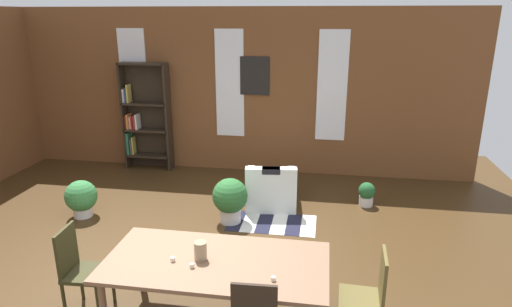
{
  "coord_description": "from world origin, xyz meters",
  "views": [
    {
      "loc": [
        1.83,
        -4.53,
        3.0
      ],
      "look_at": [
        0.9,
        1.29,
        1.13
      ],
      "focal_mm": 30.71,
      "sensor_mm": 36.0,
      "label": 1
    }
  ],
  "objects_px": {
    "potted_plant_corner": "(367,194)",
    "potted_plant_window": "(230,198)",
    "potted_plant_by_shelf": "(81,197)",
    "dining_table": "(216,267)",
    "bookshelf_tall": "(144,117)",
    "armchair_white": "(271,190)",
    "vase_on_table": "(200,251)",
    "dining_chair_head_left": "(79,267)",
    "dining_chair_head_right": "(369,295)"
  },
  "relations": [
    {
      "from": "vase_on_table",
      "to": "potted_plant_corner",
      "type": "bearing_deg",
      "value": 59.96
    },
    {
      "from": "dining_chair_head_right",
      "to": "armchair_white",
      "type": "xyz_separation_m",
      "value": [
        -1.29,
        2.97,
        -0.23
      ]
    },
    {
      "from": "potted_plant_window",
      "to": "potted_plant_corner",
      "type": "bearing_deg",
      "value": 24.35
    },
    {
      "from": "dining_table",
      "to": "potted_plant_by_shelf",
      "type": "xyz_separation_m",
      "value": [
        -2.68,
        2.1,
        -0.35
      ]
    },
    {
      "from": "dining_table",
      "to": "armchair_white",
      "type": "height_order",
      "value": "armchair_white"
    },
    {
      "from": "bookshelf_tall",
      "to": "potted_plant_window",
      "type": "distance_m",
      "value": 3.17
    },
    {
      "from": "dining_chair_head_left",
      "to": "potted_plant_corner",
      "type": "bearing_deg",
      "value": 45.52
    },
    {
      "from": "dining_chair_head_left",
      "to": "potted_plant_by_shelf",
      "type": "relative_size",
      "value": 1.63
    },
    {
      "from": "vase_on_table",
      "to": "potted_plant_by_shelf",
      "type": "height_order",
      "value": "vase_on_table"
    },
    {
      "from": "vase_on_table",
      "to": "armchair_white",
      "type": "relative_size",
      "value": 0.21
    },
    {
      "from": "vase_on_table",
      "to": "bookshelf_tall",
      "type": "distance_m",
      "value": 5.07
    },
    {
      "from": "dining_chair_head_right",
      "to": "dining_chair_head_left",
      "type": "bearing_deg",
      "value": -179.98
    },
    {
      "from": "dining_chair_head_right",
      "to": "potted_plant_window",
      "type": "height_order",
      "value": "dining_chair_head_right"
    },
    {
      "from": "dining_chair_head_right",
      "to": "potted_plant_by_shelf",
      "type": "bearing_deg",
      "value": 153.0
    },
    {
      "from": "dining_chair_head_right",
      "to": "potted_plant_by_shelf",
      "type": "xyz_separation_m",
      "value": [
        -4.13,
        2.1,
        -0.2
      ]
    },
    {
      "from": "bookshelf_tall",
      "to": "potted_plant_corner",
      "type": "xyz_separation_m",
      "value": [
        4.29,
        -1.23,
        -0.85
      ]
    },
    {
      "from": "dining_table",
      "to": "armchair_white",
      "type": "distance_m",
      "value": 3.0
    },
    {
      "from": "potted_plant_window",
      "to": "armchair_white",
      "type": "bearing_deg",
      "value": 52.49
    },
    {
      "from": "vase_on_table",
      "to": "potted_plant_corner",
      "type": "relative_size",
      "value": 0.47
    },
    {
      "from": "vase_on_table",
      "to": "dining_chair_head_right",
      "type": "xyz_separation_m",
      "value": [
        1.61,
        -0.0,
        -0.31
      ]
    },
    {
      "from": "bookshelf_tall",
      "to": "potted_plant_corner",
      "type": "bearing_deg",
      "value": -16.01
    },
    {
      "from": "potted_plant_by_shelf",
      "to": "dining_chair_head_left",
      "type": "bearing_deg",
      "value": -59.88
    },
    {
      "from": "dining_chair_head_right",
      "to": "potted_plant_window",
      "type": "xyz_separation_m",
      "value": [
        -1.82,
        2.28,
        -0.13
      ]
    },
    {
      "from": "bookshelf_tall",
      "to": "potted_plant_corner",
      "type": "distance_m",
      "value": 4.54
    },
    {
      "from": "dining_chair_head_left",
      "to": "dining_chair_head_right",
      "type": "bearing_deg",
      "value": 0.02
    },
    {
      "from": "dining_chair_head_left",
      "to": "dining_chair_head_right",
      "type": "xyz_separation_m",
      "value": [
        2.91,
        0.0,
        0.0
      ]
    },
    {
      "from": "bookshelf_tall",
      "to": "armchair_white",
      "type": "distance_m",
      "value": 3.21
    },
    {
      "from": "dining_table",
      "to": "dining_chair_head_right",
      "type": "bearing_deg",
      "value": -0.12
    },
    {
      "from": "dining_chair_head_left",
      "to": "bookshelf_tall",
      "type": "xyz_separation_m",
      "value": [
        -1.13,
        4.45,
        0.54
      ]
    },
    {
      "from": "potted_plant_by_shelf",
      "to": "potted_plant_window",
      "type": "bearing_deg",
      "value": 4.33
    },
    {
      "from": "potted_plant_by_shelf",
      "to": "armchair_white",
      "type": "bearing_deg",
      "value": 16.95
    },
    {
      "from": "potted_plant_window",
      "to": "bookshelf_tall",
      "type": "bearing_deg",
      "value": 135.6
    },
    {
      "from": "dining_chair_head_right",
      "to": "potted_plant_corner",
      "type": "bearing_deg",
      "value": 85.53
    },
    {
      "from": "bookshelf_tall",
      "to": "armchair_white",
      "type": "xyz_separation_m",
      "value": [
        2.75,
        -1.48,
        -0.78
      ]
    },
    {
      "from": "potted_plant_corner",
      "to": "potted_plant_window",
      "type": "height_order",
      "value": "potted_plant_window"
    },
    {
      "from": "dining_chair_head_right",
      "to": "armchair_white",
      "type": "bearing_deg",
      "value": 113.53
    },
    {
      "from": "dining_table",
      "to": "potted_plant_window",
      "type": "distance_m",
      "value": 2.32
    },
    {
      "from": "potted_plant_by_shelf",
      "to": "dining_table",
      "type": "bearing_deg",
      "value": -38.14
    },
    {
      "from": "vase_on_table",
      "to": "potted_plant_corner",
      "type": "xyz_separation_m",
      "value": [
        1.86,
        3.21,
        -0.62
      ]
    },
    {
      "from": "bookshelf_tall",
      "to": "potted_plant_by_shelf",
      "type": "xyz_separation_m",
      "value": [
        -0.09,
        -2.34,
        -0.74
      ]
    },
    {
      "from": "potted_plant_corner",
      "to": "potted_plant_window",
      "type": "relative_size",
      "value": 0.58
    },
    {
      "from": "armchair_white",
      "to": "potted_plant_by_shelf",
      "type": "height_order",
      "value": "armchair_white"
    },
    {
      "from": "armchair_white",
      "to": "bookshelf_tall",
      "type": "bearing_deg",
      "value": 151.68
    },
    {
      "from": "potted_plant_by_shelf",
      "to": "potted_plant_corner",
      "type": "xyz_separation_m",
      "value": [
        4.38,
        1.11,
        -0.11
      ]
    },
    {
      "from": "armchair_white",
      "to": "dining_chair_head_right",
      "type": "bearing_deg",
      "value": -66.47
    },
    {
      "from": "dining_chair_head_right",
      "to": "potted_plant_window",
      "type": "relative_size",
      "value": 1.38
    },
    {
      "from": "potted_plant_window",
      "to": "potted_plant_by_shelf",
      "type": "bearing_deg",
      "value": -175.67
    },
    {
      "from": "dining_table",
      "to": "potted_plant_by_shelf",
      "type": "bearing_deg",
      "value": 141.86
    },
    {
      "from": "dining_chair_head_right",
      "to": "potted_plant_by_shelf",
      "type": "height_order",
      "value": "dining_chair_head_right"
    },
    {
      "from": "bookshelf_tall",
      "to": "potted_plant_by_shelf",
      "type": "height_order",
      "value": "bookshelf_tall"
    }
  ]
}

